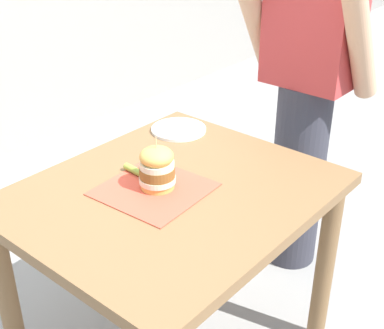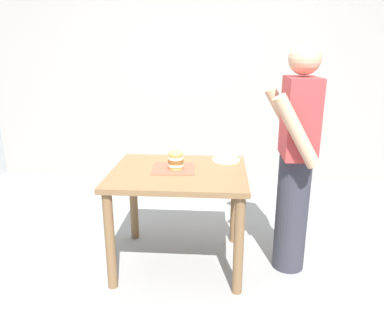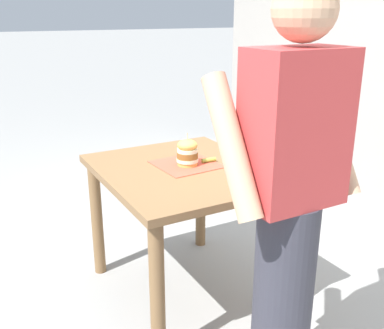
{
  "view_description": "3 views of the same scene",
  "coord_description": "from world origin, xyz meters",
  "px_view_note": "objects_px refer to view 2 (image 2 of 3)",
  "views": [
    {
      "loc": [
        1.02,
        -1.1,
        1.66
      ],
      "look_at": [
        0.0,
        0.1,
        0.82
      ],
      "focal_mm": 50.0,
      "sensor_mm": 36.0,
      "label": 1
    },
    {
      "loc": [
        2.64,
        0.3,
        1.64
      ],
      "look_at": [
        0.0,
        0.1,
        0.82
      ],
      "focal_mm": 35.0,
      "sensor_mm": 36.0,
      "label": 2
    },
    {
      "loc": [
        1.06,
        2.03,
        1.57
      ],
      "look_at": [
        0.0,
        0.1,
        0.82
      ],
      "focal_mm": 42.0,
      "sensor_mm": 36.0,
      "label": 3
    }
  ],
  "objects_px": {
    "patio_table": "(179,187)",
    "side_plate_with_forks": "(226,160)",
    "sandwich": "(176,159)",
    "pickle_spear": "(180,162)",
    "diner_across_table": "(296,158)"
  },
  "relations": [
    {
      "from": "patio_table",
      "to": "pickle_spear",
      "type": "bearing_deg",
      "value": -176.44
    },
    {
      "from": "sandwich",
      "to": "pickle_spear",
      "type": "relative_size",
      "value": 2.19
    },
    {
      "from": "pickle_spear",
      "to": "side_plate_with_forks",
      "type": "xyz_separation_m",
      "value": [
        -0.12,
        0.37,
        -0.01
      ]
    },
    {
      "from": "sandwich",
      "to": "pickle_spear",
      "type": "bearing_deg",
      "value": 173.11
    },
    {
      "from": "sandwich",
      "to": "pickle_spear",
      "type": "xyz_separation_m",
      "value": [
        -0.13,
        0.02,
        -0.06
      ]
    },
    {
      "from": "pickle_spear",
      "to": "sandwich",
      "type": "bearing_deg",
      "value": -6.89
    },
    {
      "from": "pickle_spear",
      "to": "diner_across_table",
      "type": "height_order",
      "value": "diner_across_table"
    },
    {
      "from": "patio_table",
      "to": "side_plate_with_forks",
      "type": "xyz_separation_m",
      "value": [
        -0.29,
        0.36,
        0.14
      ]
    },
    {
      "from": "sandwich",
      "to": "side_plate_with_forks",
      "type": "bearing_deg",
      "value": 122.86
    },
    {
      "from": "side_plate_with_forks",
      "to": "pickle_spear",
      "type": "bearing_deg",
      "value": -71.9
    },
    {
      "from": "sandwich",
      "to": "diner_across_table",
      "type": "xyz_separation_m",
      "value": [
        0.04,
        0.88,
        0.04
      ]
    },
    {
      "from": "pickle_spear",
      "to": "diner_across_table",
      "type": "distance_m",
      "value": 0.88
    },
    {
      "from": "side_plate_with_forks",
      "to": "sandwich",
      "type": "bearing_deg",
      "value": -57.14
    },
    {
      "from": "sandwich",
      "to": "diner_across_table",
      "type": "height_order",
      "value": "diner_across_table"
    },
    {
      "from": "side_plate_with_forks",
      "to": "diner_across_table",
      "type": "distance_m",
      "value": 0.58
    }
  ]
}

